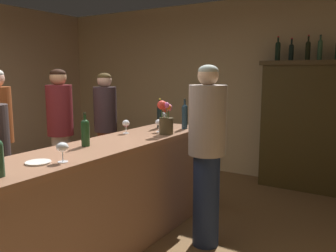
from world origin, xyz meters
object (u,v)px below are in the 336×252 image
(display_bottle_center, at_px, (308,50))
(patron_tall, at_px, (106,125))
(wine_glass_mid, at_px, (164,116))
(wine_bottle_rose, at_px, (85,131))
(flower_arrangement, at_px, (166,119))
(display_cabinet, at_px, (302,123))
(wine_bottle_syrah, at_px, (160,115))
(wine_glass_spare, at_px, (126,124))
(bar_counter, at_px, (111,196))
(display_bottle_midright, at_px, (320,49))
(patron_in_grey, at_px, (60,129))
(bartender, at_px, (207,149))
(wine_bottle_pinot, at_px, (185,115))
(display_bottle_midleft, at_px, (291,51))
(cheese_plate, at_px, (38,162))
(wine_glass_rear, at_px, (159,123))
(wine_glass_front, at_px, (62,148))
(display_bottle_left, at_px, (278,50))

(display_bottle_center, bearing_deg, patron_tall, -148.93)
(wine_glass_mid, relative_size, display_bottle_center, 0.48)
(wine_bottle_rose, bearing_deg, flower_arrangement, 72.27)
(display_cabinet, distance_m, wine_bottle_syrah, 2.12)
(display_cabinet, height_order, wine_glass_spare, display_cabinet)
(bar_counter, distance_m, display_bottle_midright, 3.28)
(wine_bottle_syrah, relative_size, patron_in_grey, 0.20)
(bar_counter, xyz_separation_m, wine_glass_mid, (-0.13, 1.08, 0.60))
(bar_counter, height_order, display_bottle_center, display_bottle_center)
(bartender, bearing_deg, bar_counter, 52.26)
(display_bottle_center, height_order, display_bottle_midright, display_bottle_center)
(bar_counter, bearing_deg, wine_bottle_pinot, 80.40)
(display_bottle_midleft, distance_m, display_bottle_center, 0.21)
(wine_bottle_rose, bearing_deg, wine_bottle_syrah, 90.72)
(display_cabinet, distance_m, wine_bottle_rose, 3.13)
(wine_bottle_pinot, height_order, wine_glass_spare, wine_bottle_pinot)
(display_bottle_center, bearing_deg, bartender, -100.66)
(wine_glass_spare, height_order, patron_in_grey, patron_in_grey)
(wine_bottle_syrah, distance_m, cheese_plate, 1.75)
(wine_glass_mid, xyz_separation_m, bartender, (0.82, -0.55, -0.18))
(display_bottle_center, distance_m, display_bottle_midright, 0.15)
(display_bottle_midleft, bearing_deg, cheese_plate, -103.39)
(wine_bottle_syrah, xyz_separation_m, wine_glass_spare, (-0.09, -0.49, -0.05))
(wine_glass_spare, xyz_separation_m, display_bottle_midright, (1.43, 2.24, 0.82))
(wine_glass_spare, height_order, display_bottle_midleft, display_bottle_midleft)
(wine_bottle_syrah, height_order, wine_glass_rear, wine_bottle_syrah)
(wine_bottle_syrah, distance_m, display_bottle_center, 2.25)
(patron_tall, height_order, bartender, bartender)
(wine_glass_rear, distance_m, display_bottle_midright, 2.46)
(wine_bottle_syrah, xyz_separation_m, bartender, (0.79, -0.42, -0.21))
(wine_glass_front, relative_size, flower_arrangement, 0.41)
(display_bottle_center, bearing_deg, flower_arrangement, -113.78)
(bar_counter, xyz_separation_m, display_cabinet, (1.08, 2.69, 0.42))
(wine_glass_rear, relative_size, patron_in_grey, 0.08)
(wine_bottle_pinot, bearing_deg, patron_in_grey, -163.73)
(wine_bottle_syrah, relative_size, wine_bottle_rose, 1.17)
(bar_counter, relative_size, patron_tall, 1.63)
(bar_counter, distance_m, wine_glass_mid, 1.24)
(wine_glass_spare, relative_size, display_bottle_center, 0.42)
(display_cabinet, xyz_separation_m, wine_glass_spare, (-1.26, -2.24, 0.17))
(wine_glass_front, relative_size, display_bottle_midleft, 0.46)
(display_bottle_left, bearing_deg, display_cabinet, 0.00)
(wine_bottle_rose, height_order, bartender, bartender)
(wine_glass_mid, distance_m, patron_tall, 1.13)
(wine_bottle_pinot, xyz_separation_m, flower_arrangement, (0.01, -0.41, 0.01))
(display_cabinet, xyz_separation_m, display_bottle_midleft, (-0.19, 0.00, 0.97))
(wine_glass_mid, bearing_deg, bar_counter, -83.07)
(display_bottle_left, bearing_deg, wine_bottle_pinot, -107.69)
(patron_tall, height_order, patron_in_grey, patron_in_grey)
(display_bottle_left, height_order, bartender, display_bottle_left)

